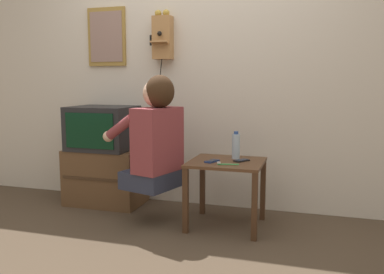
{
  "coord_description": "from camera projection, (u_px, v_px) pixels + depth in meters",
  "views": [
    {
      "loc": [
        1.02,
        -2.4,
        1.13
      ],
      "look_at": [
        0.11,
        0.56,
        0.7
      ],
      "focal_mm": 38.0,
      "sensor_mm": 36.0,
      "label": 1
    }
  ],
  "objects": [
    {
      "name": "wall_back",
      "position": [
        199.0,
        64.0,
        3.62
      ],
      "size": [
        6.8,
        0.05,
        2.55
      ],
      "color": "beige",
      "rests_on": "ground_plane"
    },
    {
      "name": "cell_phone_held",
      "position": [
        212.0,
        161.0,
        3.09
      ],
      "size": [
        0.1,
        0.14,
        0.01
      ],
      "rotation": [
        0.0,
        0.0,
        -0.36
      ],
      "color": "navy",
      "rests_on": "side_table"
    },
    {
      "name": "television",
      "position": [
        103.0,
        128.0,
        3.7
      ],
      "size": [
        0.56,
        0.48,
        0.39
      ],
      "color": "#232326",
      "rests_on": "tv_stand"
    },
    {
      "name": "side_table",
      "position": [
        226.0,
        173.0,
        3.13
      ],
      "size": [
        0.56,
        0.52,
        0.52
      ],
      "color": "#51331E",
      "rests_on": "ground_plane"
    },
    {
      "name": "framed_picture",
      "position": [
        107.0,
        37.0,
        3.81
      ],
      "size": [
        0.38,
        0.03,
        0.54
      ],
      "color": "olive"
    },
    {
      "name": "person",
      "position": [
        155.0,
        136.0,
        3.16
      ],
      "size": [
        0.6,
        0.53,
        0.89
      ],
      "rotation": [
        0.0,
        0.0,
        1.28
      ],
      "color": "#2D3347",
      "rests_on": "ground_plane"
    },
    {
      "name": "wall_phone_antique",
      "position": [
        163.0,
        37.0,
        3.6
      ],
      "size": [
        0.21,
        0.18,
        0.8
      ],
      "color": "#AD7A47"
    },
    {
      "name": "cell_phone_spare",
      "position": [
        242.0,
        160.0,
        3.11
      ],
      "size": [
        0.12,
        0.14,
        0.01
      ],
      "rotation": [
        0.0,
        0.0,
        -0.59
      ],
      "color": "black",
      "rests_on": "side_table"
    },
    {
      "name": "tv_stand",
      "position": [
        106.0,
        176.0,
        3.75
      ],
      "size": [
        0.68,
        0.44,
        0.51
      ],
      "color": "brown",
      "rests_on": "ground_plane"
    },
    {
      "name": "toothbrush",
      "position": [
        226.0,
        164.0,
        2.97
      ],
      "size": [
        0.16,
        0.04,
        0.02
      ],
      "rotation": [
        0.0,
        0.0,
        1.79
      ],
      "color": "#4CBF66",
      "rests_on": "side_table"
    },
    {
      "name": "ground_plane",
      "position": [
        151.0,
        251.0,
        2.72
      ],
      "size": [
        14.0,
        14.0,
        0.0
      ],
      "primitive_type": "plane",
      "color": "#4C3D2D"
    },
    {
      "name": "water_bottle",
      "position": [
        236.0,
        146.0,
        3.2
      ],
      "size": [
        0.06,
        0.06,
        0.22
      ],
      "color": "#ADC6DB",
      "rests_on": "side_table"
    }
  ]
}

